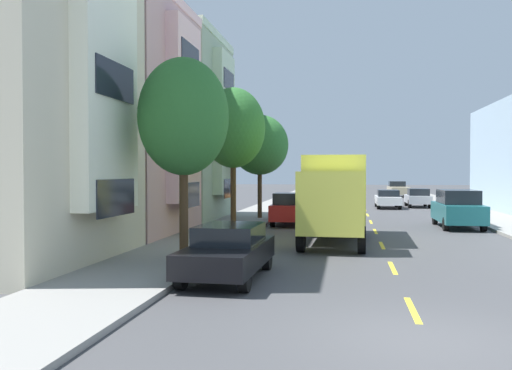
# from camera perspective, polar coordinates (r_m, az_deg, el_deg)

# --- Properties ---
(ground_plane) EXTENTS (160.00, 160.00, 0.00)m
(ground_plane) POSITION_cam_1_polar(r_m,az_deg,el_deg) (39.79, 11.34, -2.73)
(ground_plane) COLOR #424244
(sidewalk_left) EXTENTS (3.20, 120.00, 0.14)m
(sidewalk_left) POSITION_cam_1_polar(r_m,az_deg,el_deg) (38.20, 0.72, -2.77)
(sidewalk_left) COLOR gray
(sidewalk_left) RESTS_ON ground_plane
(sidewalk_right) EXTENTS (3.20, 120.00, 0.14)m
(sidewalk_right) POSITION_cam_1_polar(r_m,az_deg,el_deg) (38.70, 22.02, -2.82)
(sidewalk_right) COLOR gray
(sidewalk_right) RESTS_ON ground_plane
(lane_centerline_dashes) EXTENTS (0.14, 47.20, 0.01)m
(lane_centerline_dashes) POSITION_cam_1_polar(r_m,az_deg,el_deg) (34.31, 11.65, -3.39)
(lane_centerline_dashes) COLOR yellow
(lane_centerline_dashes) RESTS_ON ground_plane
(townhouse_second_rose) EXTENTS (10.60, 7.74, 10.58)m
(townhouse_second_rose) POSITION_cam_1_polar(r_m,az_deg,el_deg) (26.49, -18.26, 6.17)
(townhouse_second_rose) COLOR #CC9E9E
(townhouse_second_rose) RESTS_ON ground_plane
(townhouse_third_sage) EXTENTS (11.00, 7.74, 10.89)m
(townhouse_third_sage) POSITION_cam_1_polar(r_m,az_deg,el_deg) (33.79, -12.28, 5.43)
(townhouse_third_sage) COLOR #99AD8E
(townhouse_third_sage) RESTS_ON ground_plane
(street_tree_nearest) EXTENTS (2.84, 2.84, 6.28)m
(street_tree_nearest) POSITION_cam_1_polar(r_m,az_deg,el_deg) (17.42, -7.54, 6.98)
(street_tree_nearest) COLOR #47331E
(street_tree_nearest) RESTS_ON sidewalk_left
(street_tree_second) EXTENTS (2.89, 2.89, 6.49)m
(street_tree_second) POSITION_cam_1_polar(r_m,az_deg,el_deg) (24.81, -2.38, 5.90)
(street_tree_second) COLOR #47331E
(street_tree_second) RESTS_ON sidewalk_left
(street_tree_third) EXTENTS (3.36, 3.36, 6.04)m
(street_tree_third) POSITION_cam_1_polar(r_m,az_deg,el_deg) (32.27, 0.39, 4.16)
(street_tree_third) COLOR #47331E
(street_tree_third) RESTS_ON sidewalk_left
(delivery_box_truck) EXTENTS (2.62, 8.07, 3.48)m
(delivery_box_truck) POSITION_cam_1_polar(r_m,az_deg,el_deg) (22.77, 8.29, -0.86)
(delivery_box_truck) COLOR #D8D84C
(delivery_box_truck) RESTS_ON ground_plane
(parked_suv_teal) EXTENTS (1.95, 4.80, 1.93)m
(parked_suv_teal) POSITION_cam_1_polar(r_m,az_deg,el_deg) (29.66, 20.20, -2.29)
(parked_suv_teal) COLOR #195B60
(parked_suv_teal) RESTS_ON ground_plane
(parked_hatchback_silver) EXTENTS (1.76, 4.01, 1.50)m
(parked_hatchback_silver) POSITION_cam_1_polar(r_m,az_deg,el_deg) (45.75, 16.44, -1.27)
(parked_hatchback_silver) COLOR #B2B5BA
(parked_hatchback_silver) RESTS_ON ground_plane
(parked_pickup_red) EXTENTS (2.02, 5.31, 1.73)m
(parked_pickup_red) POSITION_cam_1_polar(r_m,az_deg,el_deg) (29.81, 3.84, -2.50)
(parked_pickup_red) COLOR #AD1E1E
(parked_pickup_red) RESTS_ON ground_plane
(parked_pickup_champagne) EXTENTS (2.15, 5.36, 1.73)m
(parked_pickup_champagne) POSITION_cam_1_polar(r_m,az_deg,el_deg) (63.88, 14.52, -0.45)
(parked_pickup_champagne) COLOR tan
(parked_pickup_champagne) RESTS_ON ground_plane
(parked_sedan_orange) EXTENTS (1.84, 4.52, 1.43)m
(parked_sedan_orange) POSITION_cam_1_polar(r_m,az_deg,el_deg) (47.04, 5.89, -1.16)
(parked_sedan_orange) COLOR orange
(parked_sedan_orange) RESTS_ON ground_plane
(parked_wagon_sky) EXTENTS (1.96, 4.75, 1.50)m
(parked_wagon_sky) POSITION_cam_1_polar(r_m,az_deg,el_deg) (53.97, 6.33, -0.77)
(parked_wagon_sky) COLOR #7A9EC6
(parked_wagon_sky) RESTS_ON ground_plane
(parked_sedan_black) EXTENTS (1.92, 4.55, 1.43)m
(parked_sedan_black) POSITION_cam_1_polar(r_m,az_deg,el_deg) (14.78, -2.88, -6.80)
(parked_sedan_black) COLOR black
(parked_sedan_black) RESTS_ON ground_plane
(moving_white_sedan) EXTENTS (1.80, 4.50, 1.43)m
(moving_white_sedan) POSITION_cam_1_polar(r_m,az_deg,el_deg) (43.93, 13.51, -1.37)
(moving_white_sedan) COLOR silver
(moving_white_sedan) RESTS_ON ground_plane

